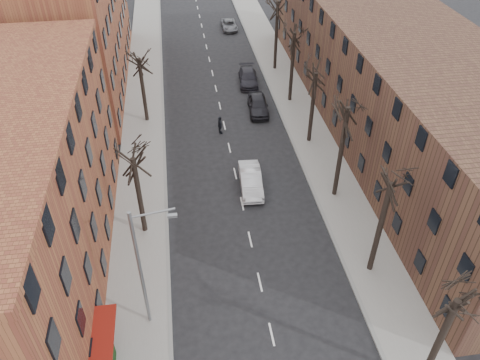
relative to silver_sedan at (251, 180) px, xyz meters
name	(u,v)px	position (x,y,z in m)	size (l,w,h in m)	color
sidewalk_left	(144,115)	(-9.00, 13.11, -0.73)	(4.00, 90.00, 0.15)	gray
sidewalk_right	(295,104)	(7.00, 13.11, -0.73)	(4.00, 90.00, 0.15)	gray
building_left_far	(61,22)	(-17.00, 22.11, 6.20)	(12.00, 28.00, 14.00)	brown
building_right	(395,78)	(15.00, 8.11, 4.20)	(12.00, 50.00, 10.00)	#4E3324
tree_right_b	(369,269)	(6.60, -9.89, -0.80)	(5.20, 5.20, 10.80)	black
tree_right_c	(334,195)	(6.60, -1.89, -0.80)	(5.20, 5.20, 11.60)	black
tree_right_d	(309,141)	(6.60, 6.11, -0.80)	(5.20, 5.20, 10.00)	black
tree_right_e	(290,101)	(6.60, 14.11, -0.80)	(5.20, 5.20, 10.80)	black
tree_right_f	(275,69)	(6.60, 22.11, -0.80)	(5.20, 5.20, 11.60)	black
tree_left_a	(145,231)	(-8.60, -3.89, -0.80)	(5.20, 5.20, 9.50)	black
tree_left_b	(147,121)	(-8.60, 12.11, -0.80)	(5.20, 5.20, 9.50)	black
streetlight	(143,266)	(-8.03, -11.89, 4.21)	(2.45, 0.22, 9.03)	slate
silver_sedan	(251,180)	(0.00, 0.00, 0.00)	(1.70, 4.87, 1.61)	silver
parked_car_near	(258,105)	(2.80, 12.28, 0.02)	(1.95, 4.86, 1.65)	black
parked_car_mid	(248,78)	(2.80, 18.80, -0.07)	(2.07, 5.09, 1.48)	black
parked_car_far	(229,25)	(2.80, 36.03, -0.18)	(2.06, 4.46, 1.24)	slate
pedestrian_crossing	(220,125)	(-1.57, 8.72, 0.11)	(1.07, 0.44, 1.82)	black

